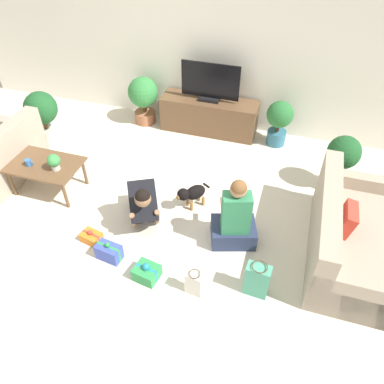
{
  "coord_description": "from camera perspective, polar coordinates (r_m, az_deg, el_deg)",
  "views": [
    {
      "loc": [
        1.53,
        -2.97,
        3.46
      ],
      "look_at": [
        0.53,
        0.25,
        0.45
      ],
      "focal_mm": 35.0,
      "sensor_mm": 36.0,
      "label": 1
    }
  ],
  "objects": [
    {
      "name": "coffee_table",
      "position": [
        5.37,
        -21.45,
        3.59
      ],
      "size": [
        0.94,
        0.62,
        0.44
      ],
      "color": "brown",
      "rests_on": "ground_plane"
    },
    {
      "name": "wall_back",
      "position": [
        6.19,
        2.03,
        21.3
      ],
      "size": [
        8.4,
        0.06,
        2.6
      ],
      "color": "white",
      "rests_on": "ground_plane"
    },
    {
      "name": "gift_box_c",
      "position": [
        4.43,
        -12.53,
        -8.9
      ],
      "size": [
        0.31,
        0.21,
        0.25
      ],
      "rotation": [
        0.0,
        0.0,
        -0.14
      ],
      "color": "#3D51BC",
      "rests_on": "ground_plane"
    },
    {
      "name": "potted_plant_corner_right",
      "position": [
        5.37,
        21.85,
        4.66
      ],
      "size": [
        0.44,
        0.44,
        0.81
      ],
      "color": "beige",
      "rests_on": "ground_plane"
    },
    {
      "name": "gift_box_b",
      "position": [
        4.69,
        -15.09,
        -6.61
      ],
      "size": [
        0.26,
        0.21,
        0.17
      ],
      "rotation": [
        0.0,
        0.0,
        -0.19
      ],
      "color": "orange",
      "rests_on": "ground_plane"
    },
    {
      "name": "potted_plant_back_left",
      "position": [
        6.53,
        -7.42,
        14.26
      ],
      "size": [
        0.5,
        0.5,
        0.81
      ],
      "color": "#A36042",
      "rests_on": "ground_plane"
    },
    {
      "name": "gift_bag_a",
      "position": [
        4.01,
        0.38,
        -13.74
      ],
      "size": [
        0.2,
        0.14,
        0.32
      ],
      "rotation": [
        0.0,
        0.0,
        -0.15
      ],
      "color": "white",
      "rests_on": "ground_plane"
    },
    {
      "name": "tv",
      "position": [
        6.06,
        2.78,
        16.07
      ],
      "size": [
        0.93,
        0.2,
        0.61
      ],
      "color": "black",
      "rests_on": "tv_console"
    },
    {
      "name": "ground_plane",
      "position": [
        4.81,
        -6.92,
        -4.68
      ],
      "size": [
        16.0,
        16.0,
        0.0
      ],
      "primitive_type": "plane",
      "color": "beige"
    },
    {
      "name": "gift_box_a",
      "position": [
        4.21,
        -6.93,
        -12.05
      ],
      "size": [
        0.3,
        0.27,
        0.22
      ],
      "rotation": [
        0.0,
        0.0,
        -0.17
      ],
      "color": "#2D934C",
      "rests_on": "ground_plane"
    },
    {
      "name": "dog",
      "position": [
        4.83,
        -0.05,
        -0.23
      ],
      "size": [
        0.36,
        0.4,
        0.36
      ],
      "rotation": [
        0.0,
        0.0,
        5.56
      ],
      "color": "black",
      "rests_on": "ground_plane"
    },
    {
      "name": "sofa_right",
      "position": [
        4.57,
        22.84,
        -6.51
      ],
      "size": [
        0.92,
        1.75,
        0.82
      ],
      "rotation": [
        0.0,
        0.0,
        1.57
      ],
      "color": "tan",
      "rests_on": "ground_plane"
    },
    {
      "name": "person_kneeling",
      "position": [
        4.59,
        -7.45,
        -1.6
      ],
      "size": [
        0.63,
        0.81,
        0.77
      ],
      "rotation": [
        0.0,
        0.0,
        0.48
      ],
      "color": "#23232D",
      "rests_on": "ground_plane"
    },
    {
      "name": "gift_bag_b",
      "position": [
        4.02,
        9.9,
        -13.06
      ],
      "size": [
        0.26,
        0.17,
        0.44
      ],
      "rotation": [
        0.0,
        0.0,
        -0.07
      ],
      "color": "#4CA384",
      "rests_on": "ground_plane"
    },
    {
      "name": "person_sitting",
      "position": [
        4.35,
        6.53,
        -4.32
      ],
      "size": [
        0.62,
        0.58,
        0.96
      ],
      "rotation": [
        0.0,
        0.0,
        3.45
      ],
      "color": "#283351",
      "rests_on": "ground_plane"
    },
    {
      "name": "tabletop_plant",
      "position": [
        5.12,
        -20.3,
        4.38
      ],
      "size": [
        0.17,
        0.17,
        0.22
      ],
      "color": "beige",
      "rests_on": "coffee_table"
    },
    {
      "name": "potted_plant_back_right",
      "position": [
        6.06,
        13.13,
        10.66
      ],
      "size": [
        0.41,
        0.41,
        0.74
      ],
      "color": "#336B84",
      "rests_on": "ground_plane"
    },
    {
      "name": "potted_plant_corner_left",
      "position": [
        6.39,
        -21.9,
        11.18
      ],
      "size": [
        0.51,
        0.51,
        0.84
      ],
      "color": "beige",
      "rests_on": "ground_plane"
    },
    {
      "name": "tv_console",
      "position": [
        6.32,
        2.62,
        11.54
      ],
      "size": [
        1.57,
        0.46,
        0.57
      ],
      "color": "brown",
      "rests_on": "ground_plane"
    },
    {
      "name": "mug",
      "position": [
        5.37,
        -23.67,
        4.14
      ],
      "size": [
        0.12,
        0.08,
        0.09
      ],
      "color": "#386BAD",
      "rests_on": "coffee_table"
    }
  ]
}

